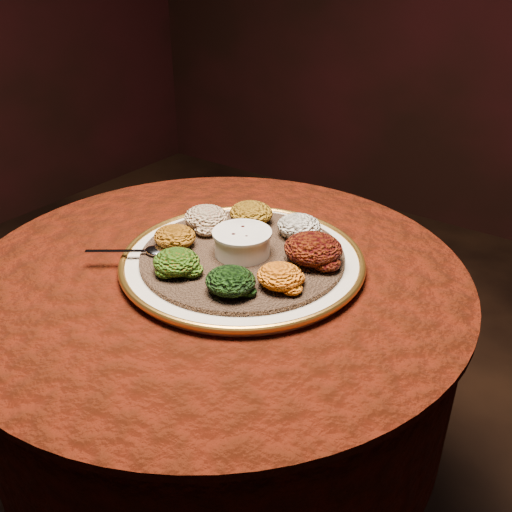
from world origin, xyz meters
The scene contains 13 objects.
table centered at (0.00, 0.00, 0.55)m, with size 0.96×0.96×0.73m.
platter centered at (0.03, 0.04, 0.75)m, with size 0.53×0.53×0.02m.
injera centered at (0.03, 0.04, 0.76)m, with size 0.39×0.39×0.01m, color brown.
stew_bowl centered at (0.03, 0.04, 0.79)m, with size 0.11×0.11×0.05m.
spoon centered at (-0.11, -0.07, 0.77)m, with size 0.13×0.10×0.01m.
portion_ayib centered at (0.08, 0.16, 0.78)m, with size 0.09×0.08×0.04m, color white.
portion_kitfo centered at (0.16, 0.09, 0.79)m, with size 0.11×0.10×0.05m, color black.
portion_tikil centered at (0.16, -0.02, 0.78)m, with size 0.08×0.08×0.04m, color #BD760F.
portion_gomen centered at (0.10, -0.08, 0.78)m, with size 0.09×0.08×0.04m, color black.
portion_mixveg centered at (-0.02, -0.09, 0.78)m, with size 0.09×0.08×0.04m, color #973B09.
portion_kik centered at (-0.09, -0.01, 0.78)m, with size 0.08×0.08×0.04m, color #A0570E.
portion_timatim centered at (-0.09, 0.08, 0.78)m, with size 0.09×0.09×0.05m, color maroon.
portion_shiro centered at (-0.03, 0.16, 0.78)m, with size 0.09×0.09×0.04m, color #926511.
Camera 1 is at (0.61, -0.72, 1.29)m, focal length 40.00 mm.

